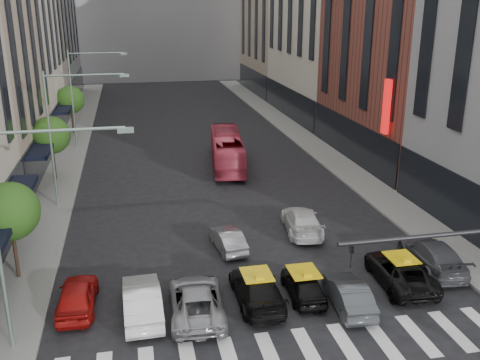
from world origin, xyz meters
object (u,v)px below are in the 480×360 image
car_red (77,296)px  car_white_front (142,300)px  taxi_center (303,284)px  streetlamp_mid (64,121)px  streetlamp_far (82,86)px  taxi_left (257,288)px  bus (227,150)px  streetlamp_near (20,210)px

car_red → car_white_front: 3.05m
taxi_center → car_red: bearing=-3.2°
streetlamp_mid → streetlamp_far: bearing=90.0°
taxi_left → bus: (2.60, 21.65, 0.73)m
streetlamp_near → car_white_front: (4.23, 1.41, -5.14)m
streetlamp_far → car_red: streetlamp_far is taller
car_red → bus: 23.21m
taxi_left → streetlamp_far: bearing=-72.5°
streetlamp_mid → car_white_front: 16.04m
streetlamp_far → taxi_center: (11.71, -30.52, -5.26)m
streetlamp_far → car_white_front: 31.31m
taxi_left → bus: bus is taller
taxi_center → bus: size_ratio=0.36×
streetlamp_mid → taxi_center: size_ratio=2.39×
streetlamp_far → taxi_left: size_ratio=1.84×
streetlamp_far → car_white_front: streetlamp_far is taller
streetlamp_near → bus: bearing=62.4°
streetlamp_far → taxi_center: streetlamp_far is taller
car_white_front → streetlamp_near: bearing=16.9°
streetlamp_near → streetlamp_far: bearing=90.0°
streetlamp_mid → taxi_center: 19.38m
taxi_left → taxi_center: 2.26m
streetlamp_mid → car_white_front: (4.23, -14.59, -5.14)m
streetlamp_mid → taxi_center: streetlamp_mid is taller
streetlamp_mid → bus: (12.05, 7.09, -4.47)m
car_red → car_white_front: bearing=161.4°
car_white_front → bus: bearing=-111.3°
streetlamp_far → bus: bearing=-36.5°
car_red → taxi_left: taxi_left is taller
streetlamp_far → bus: streetlamp_far is taller
streetlamp_mid → bus: size_ratio=0.87×
streetlamp_near → taxi_left: (9.44, 1.44, -5.20)m
streetlamp_far → taxi_left: bearing=-72.8°
streetlamp_mid → taxi_left: streetlamp_mid is taller
streetlamp_mid → car_red: streetlamp_mid is taller
streetlamp_far → car_red: size_ratio=2.19×
car_white_front → taxi_center: (7.47, 0.08, -0.12)m
streetlamp_near → bus: size_ratio=0.87×
streetlamp_far → taxi_left: streetlamp_far is taller
car_white_front → taxi_left: car_white_front is taller
streetlamp_mid → car_white_front: size_ratio=1.94×
streetlamp_near → streetlamp_mid: bearing=90.0°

